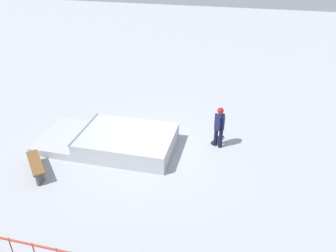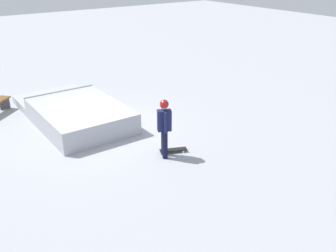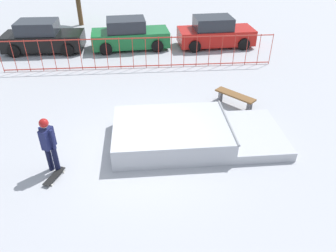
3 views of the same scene
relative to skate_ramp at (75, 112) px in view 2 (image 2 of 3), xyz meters
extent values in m
plane|color=#A8AAB2|center=(-1.38, -0.41, -0.32)|extent=(60.00, 60.00, 0.00)
cube|color=#B0B3BB|center=(-0.48, 0.00, 0.03)|extent=(3.60, 2.60, 0.70)
cube|color=#B0B3BB|center=(2.22, 0.00, -0.17)|extent=(1.80, 2.60, 0.30)
cylinder|color=gray|center=(1.32, 0.00, 0.38)|extent=(0.08, 2.60, 0.08)
cylinder|color=black|center=(-4.02, -1.01, 0.09)|extent=(0.15, 0.15, 0.82)
cylinder|color=black|center=(-3.82, -1.10, 0.09)|extent=(0.15, 0.15, 0.82)
cube|color=#191E4C|center=(-3.92, -1.05, 0.80)|extent=(0.36, 0.44, 0.60)
cylinder|color=#191E4C|center=(-4.08, -0.98, 0.80)|extent=(0.09, 0.09, 0.60)
cylinder|color=#191E4C|center=(-3.76, -1.13, 0.80)|extent=(0.09, 0.09, 0.60)
sphere|color=tan|center=(-3.92, -1.05, 1.25)|extent=(0.22, 0.22, 0.22)
sphere|color=#A51919|center=(-3.92, -1.05, 1.28)|extent=(0.25, 0.25, 0.25)
cube|color=black|center=(-3.87, -1.41, -0.23)|extent=(0.50, 0.81, 0.02)
cylinder|color=silver|center=(-3.86, -1.10, -0.29)|extent=(0.05, 0.06, 0.06)
cylinder|color=silver|center=(-3.65, -1.20, -0.29)|extent=(0.05, 0.06, 0.06)
cylinder|color=silver|center=(-4.09, -1.62, -0.29)|extent=(0.05, 0.06, 0.06)
cylinder|color=silver|center=(-3.88, -1.71, -0.29)|extent=(0.05, 0.06, 0.06)
cube|color=#4C4C51|center=(2.60, 1.71, -0.11)|extent=(0.08, 0.36, 0.42)
camera|label=1|loc=(-4.64, 10.54, 7.19)|focal=36.22mm
camera|label=2|loc=(-11.80, 4.42, 4.91)|focal=40.50mm
camera|label=3|loc=(-1.31, -8.39, 5.82)|focal=34.52mm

